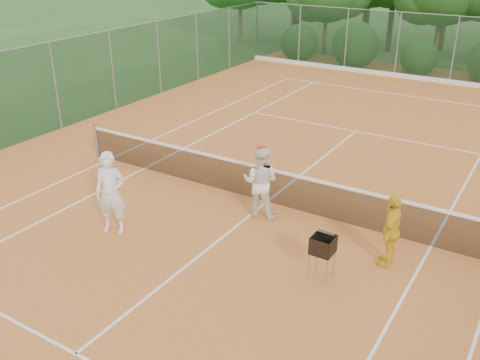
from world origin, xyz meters
name	(u,v)px	position (x,y,z in m)	size (l,w,h in m)	color
ground	(267,203)	(0.00, 0.00, 0.00)	(120.00, 120.00, 0.00)	#264B1B
clay_court	(267,203)	(0.00, 0.00, 0.01)	(18.00, 36.00, 0.02)	#CC722F
tennis_net	(267,184)	(0.00, 0.00, 0.53)	(11.97, 0.10, 1.10)	gray
player_white	(111,193)	(-2.28, -3.11, 0.99)	(0.71, 0.46, 1.93)	silver
player_center_grp	(260,182)	(0.19, -0.68, 0.91)	(0.99, 0.84, 1.81)	white
player_yellow	(391,230)	(3.50, -1.15, 0.81)	(0.93, 0.39, 1.59)	yellow
ball_hopper	(323,246)	(2.54, -2.35, 0.78)	(0.42, 0.42, 0.95)	gray
stray_ball_a	(372,92)	(-1.17, 11.50, 0.05)	(0.07, 0.07, 0.07)	#BEDC33
stray_ball_b	(424,90)	(0.60, 13.14, 0.05)	(0.07, 0.07, 0.07)	gold
stray_ball_c	(468,132)	(3.36, 8.30, 0.05)	(0.07, 0.07, 0.07)	yellow
court_markings	(267,202)	(0.00, 0.00, 0.02)	(11.03, 23.83, 0.01)	white
fence_back	(425,48)	(0.00, 15.00, 1.52)	(18.07, 0.07, 3.00)	#19381E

